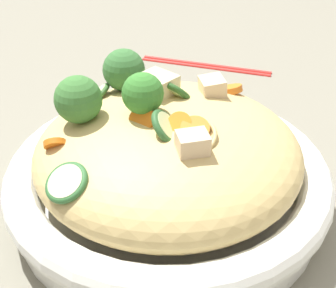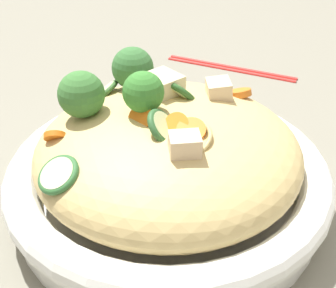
# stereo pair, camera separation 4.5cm
# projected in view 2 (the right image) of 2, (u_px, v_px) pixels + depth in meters

# --- Properties ---
(ground_plane) EXTENTS (3.00, 3.00, 0.00)m
(ground_plane) POSITION_uv_depth(u_px,v_px,m) (168.00, 202.00, 0.50)
(ground_plane) COLOR gray
(serving_bowl) EXTENTS (0.32, 0.32, 0.06)m
(serving_bowl) POSITION_uv_depth(u_px,v_px,m) (168.00, 180.00, 0.48)
(serving_bowl) COLOR white
(serving_bowl) RESTS_ON ground_plane
(noodle_heap) EXTENTS (0.26, 0.26, 0.09)m
(noodle_heap) POSITION_uv_depth(u_px,v_px,m) (168.00, 151.00, 0.46)
(noodle_heap) COLOR tan
(noodle_heap) RESTS_ON serving_bowl
(broccoli_florets) EXTENTS (0.12, 0.12, 0.06)m
(broccoli_florets) POSITION_uv_depth(u_px,v_px,m) (117.00, 85.00, 0.46)
(broccoli_florets) COLOR #93AF73
(broccoli_florets) RESTS_ON serving_bowl
(carrot_coins) EXTENTS (0.14, 0.19, 0.04)m
(carrot_coins) POSITION_uv_depth(u_px,v_px,m) (178.00, 116.00, 0.44)
(carrot_coins) COLOR orange
(carrot_coins) RESTS_ON serving_bowl
(zucchini_slices) EXTENTS (0.18, 0.13, 0.05)m
(zucchini_slices) POSITION_uv_depth(u_px,v_px,m) (134.00, 118.00, 0.44)
(zucchini_slices) COLOR beige
(zucchini_slices) RESTS_ON serving_bowl
(chicken_chunks) EXTENTS (0.14, 0.10, 0.03)m
(chicken_chunks) POSITION_uv_depth(u_px,v_px,m) (181.00, 100.00, 0.46)
(chicken_chunks) COLOR beige
(chicken_chunks) RESTS_ON serving_bowl
(chopsticks_pair) EXTENTS (0.07, 0.22, 0.01)m
(chopsticks_pair) POSITION_uv_depth(u_px,v_px,m) (231.00, 67.00, 0.77)
(chopsticks_pair) COLOR red
(chopsticks_pair) RESTS_ON ground_plane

